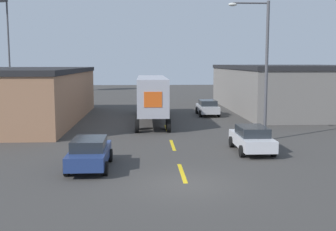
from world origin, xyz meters
TOP-DOWN VIEW (x-y plane):
  - ground_plane at (0.00, 0.00)m, footprint 160.00×160.00m
  - road_centerline at (0.00, 8.59)m, footprint 0.20×16.93m
  - warehouse_left at (-13.07, 20.43)m, footprint 11.30×21.13m
  - warehouse_right at (14.47, 27.64)m, footprint 14.09×22.38m
  - semi_truck at (-1.11, 19.63)m, footprint 2.67×14.22m
  - parked_car_right_near at (4.44, 6.33)m, footprint 1.98×4.45m
  - parked_car_left_near at (-4.44, 2.99)m, footprint 1.98×4.45m
  - parked_car_right_far at (4.44, 23.40)m, footprint 1.98×4.45m
  - street_lamp at (5.94, 9.86)m, footprint 2.69×0.32m

SIDE VIEW (x-z plane):
  - ground_plane at x=0.00m, z-range 0.00..0.00m
  - road_centerline at x=0.00m, z-range 0.00..0.01m
  - parked_car_right_near at x=4.44m, z-range 0.04..1.54m
  - parked_car_left_near at x=-4.44m, z-range 0.04..1.54m
  - parked_car_right_far at x=4.44m, z-range 0.04..1.54m
  - warehouse_left at x=-13.07m, z-range 0.01..4.66m
  - semi_truck at x=-1.11m, z-range 0.40..4.32m
  - warehouse_right at x=14.47m, z-range 0.00..4.86m
  - street_lamp at x=5.94m, z-range 0.68..9.75m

